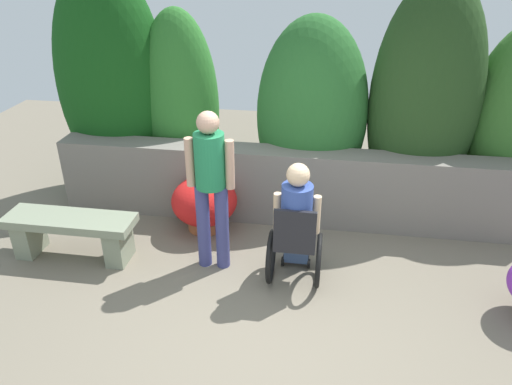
# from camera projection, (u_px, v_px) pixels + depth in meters

# --- Properties ---
(ground_plane) EXTENTS (12.41, 12.41, 0.00)m
(ground_plane) POSITION_uv_depth(u_px,v_px,m) (269.00, 327.00, 4.42)
(ground_plane) COLOR #726959
(stone_retaining_wall) EXTENTS (5.73, 0.38, 0.93)m
(stone_retaining_wall) POSITION_uv_depth(u_px,v_px,m) (290.00, 186.00, 5.92)
(stone_retaining_wall) COLOR slate
(stone_retaining_wall) RESTS_ON ground
(hedge_backdrop) EXTENTS (6.57, 1.11, 2.98)m
(hedge_backdrop) POSITION_uv_depth(u_px,v_px,m) (305.00, 104.00, 5.99)
(hedge_backdrop) COLOR #144A16
(hedge_backdrop) RESTS_ON ground
(stone_bench) EXTENTS (1.41, 0.42, 0.50)m
(stone_bench) POSITION_uv_depth(u_px,v_px,m) (72.00, 231.00, 5.27)
(stone_bench) COLOR gray
(stone_bench) RESTS_ON ground
(person_in_wheelchair) EXTENTS (0.53, 0.66, 1.33)m
(person_in_wheelchair) POSITION_uv_depth(u_px,v_px,m) (296.00, 227.00, 4.77)
(person_in_wheelchair) COLOR black
(person_in_wheelchair) RESTS_ON ground
(person_standing_companion) EXTENTS (0.49, 0.30, 1.73)m
(person_standing_companion) POSITION_uv_depth(u_px,v_px,m) (211.00, 182.00, 4.81)
(person_standing_companion) COLOR #3D4079
(person_standing_companion) RESTS_ON ground
(flower_pot_purple_near) EXTENTS (0.78, 0.78, 0.66)m
(flower_pot_purple_near) POSITION_uv_depth(u_px,v_px,m) (204.00, 203.00, 5.79)
(flower_pot_purple_near) COLOR #AA5A34
(flower_pot_purple_near) RESTS_ON ground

